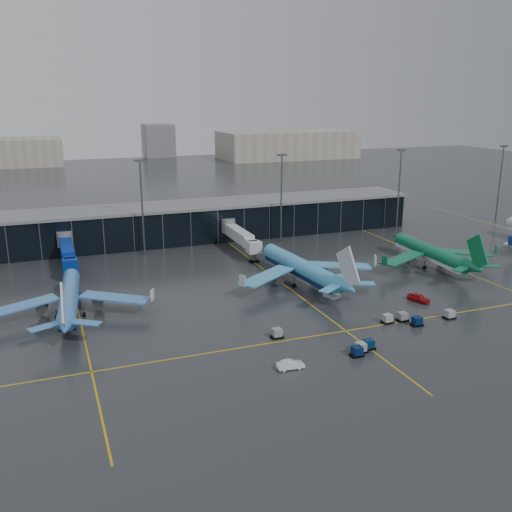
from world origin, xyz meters
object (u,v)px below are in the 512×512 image
object	(u,v)px
mobile_airstair	(332,294)
service_van_red	(419,298)
airliner_arkefly	(68,287)
baggage_carts	(379,331)
airliner_klm_near	(301,257)
service_van_white	(291,365)
airliner_aer_lingus	(431,244)

from	to	relation	value
mobile_airstair	service_van_red	world-z (taller)	mobile_airstair
airliner_arkefly	baggage_carts	world-z (taller)	airliner_arkefly
airliner_klm_near	mobile_airstair	bearing A→B (deg)	-83.02
service_van_red	service_van_white	distance (m)	41.55
baggage_carts	service_van_white	size ratio (longest dim) A/B	8.35
service_van_white	mobile_airstair	bearing A→B (deg)	-35.24
airliner_klm_near	mobile_airstair	distance (m)	12.44
mobile_airstair	airliner_arkefly	bearing A→B (deg)	153.07
service_van_red	mobile_airstair	bearing A→B (deg)	126.78
airliner_klm_near	baggage_carts	world-z (taller)	airliner_klm_near
airliner_arkefly	airliner_aer_lingus	world-z (taller)	airliner_aer_lingus
airliner_arkefly	mobile_airstair	bearing A→B (deg)	-4.77
airliner_aer_lingus	airliner_klm_near	bearing A→B (deg)	-176.23
airliner_arkefly	baggage_carts	bearing A→B (deg)	-24.88
airliner_aer_lingus	mobile_airstair	size ratio (longest dim) A/B	10.18
airliner_arkefly	mobile_airstair	xyz separation A→B (m)	(52.68, -9.43, -4.93)
baggage_carts	service_van_white	bearing A→B (deg)	-162.30
baggage_carts	service_van_white	world-z (taller)	baggage_carts
baggage_carts	service_van_red	size ratio (longest dim) A/B	7.67
mobile_airstair	service_van_red	size ratio (longest dim) A/B	0.77
service_van_white	airliner_klm_near	bearing A→B (deg)	-23.42
airliner_aer_lingus	service_van_red	world-z (taller)	airliner_aer_lingus
airliner_arkefly	service_van_red	distance (m)	70.81
airliner_arkefly	airliner_aer_lingus	distance (m)	86.41
airliner_aer_lingus	baggage_carts	world-z (taller)	airliner_aer_lingus
airliner_klm_near	service_van_red	world-z (taller)	airliner_klm_near
airliner_arkefly	service_van_white	bearing A→B (deg)	-44.29
airliner_klm_near	service_van_white	bearing A→B (deg)	-122.41
airliner_klm_near	mobile_airstair	size ratio (longest dim) A/B	10.91
airliner_aer_lingus	baggage_carts	bearing A→B (deg)	-134.95
mobile_airstair	baggage_carts	bearing A→B (deg)	-110.86
airliner_arkefly	service_van_red	xyz separation A→B (m)	(68.26, -18.22, -4.88)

